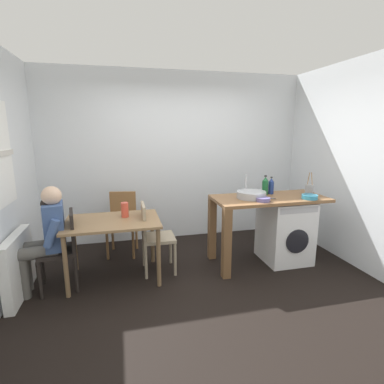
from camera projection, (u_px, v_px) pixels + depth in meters
ground_plane at (205, 286)px, 3.43m from camera, size 5.46×5.46×0.00m
wall_back at (176, 157)px, 4.81m from camera, size 4.60×0.10×2.70m
wall_counter_side at (371, 166)px, 3.65m from camera, size 0.10×3.80×2.70m
radiator at (18, 266)px, 3.18m from camera, size 0.10×0.80×0.70m
dining_table at (113, 228)px, 3.51m from camera, size 1.10×0.76×0.74m
chair_person_seat at (64, 246)px, 3.33m from camera, size 0.46×0.46×0.90m
chair_opposite at (153, 234)px, 3.70m from camera, size 0.40×0.40×0.90m
chair_spare_by_wall at (122, 219)px, 4.30m from camera, size 0.47×0.47×0.90m
seated_person at (47, 234)px, 3.24m from camera, size 0.53×0.53×1.20m
kitchen_counter at (254, 210)px, 3.88m from camera, size 1.50×0.68×0.92m
washing_machine at (285, 230)px, 4.05m from camera, size 0.60×0.61×0.86m
sink_basin at (251, 195)px, 3.82m from camera, size 0.38×0.38×0.09m
tap at (246, 185)px, 3.97m from camera, size 0.02×0.02×0.28m
bottle_tall_green at (265, 186)px, 4.03m from camera, size 0.08×0.08×0.27m
bottle_squat_brown at (271, 186)px, 4.06m from camera, size 0.07×0.07×0.24m
mixing_bowl at (263, 199)px, 3.65m from camera, size 0.18×0.18×0.05m
utensil_crock at (309, 189)px, 4.07m from camera, size 0.11×0.11×0.30m
colander at (310, 197)px, 3.78m from camera, size 0.20×0.20×0.06m
vase at (125, 210)px, 3.60m from camera, size 0.09×0.09×0.18m
scissors at (270, 199)px, 3.78m from camera, size 0.15×0.06×0.01m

